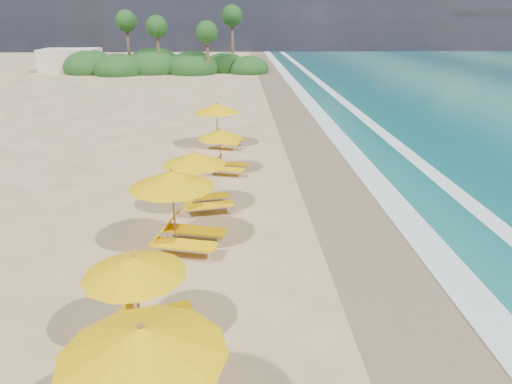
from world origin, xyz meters
TOP-DOWN VIEW (x-y plane):
  - ground at (0.00, 0.00)m, footprint 160.00×160.00m
  - wet_sand at (4.00, 0.00)m, footprint 4.00×160.00m
  - surf_foam at (6.70, 0.00)m, footprint 4.00×160.00m
  - station_1 at (-2.70, -6.22)m, footprint 2.89×2.82m
  - station_2 at (-2.43, -1.77)m, footprint 3.27×3.15m
  - station_3 at (-2.02, 1.24)m, footprint 2.87×2.75m
  - station_4 at (-1.24, 5.65)m, footprint 2.65×2.57m
  - station_5 at (-1.53, 10.20)m, footprint 3.19×3.12m
  - treeline at (-9.94, 45.51)m, footprint 25.80×8.80m
  - beach_building at (-22.00, 48.00)m, footprint 7.00×5.00m

SIDE VIEW (x-z plane):
  - ground at x=0.00m, z-range 0.00..0.00m
  - wet_sand at x=4.00m, z-range 0.00..0.01m
  - surf_foam at x=6.70m, z-range 0.02..0.03m
  - treeline at x=-9.94m, z-range -3.87..5.86m
  - station_4 at x=-1.24m, z-range 0.13..2.26m
  - station_1 at x=-2.70m, z-range 0.14..2.41m
  - station_3 at x=-2.02m, z-range 0.14..2.52m
  - beach_building at x=-22.00m, z-range 0.00..2.80m
  - station_5 at x=-1.53m, z-range 0.15..2.66m
  - station_2 at x=-2.43m, z-range 0.16..2.82m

